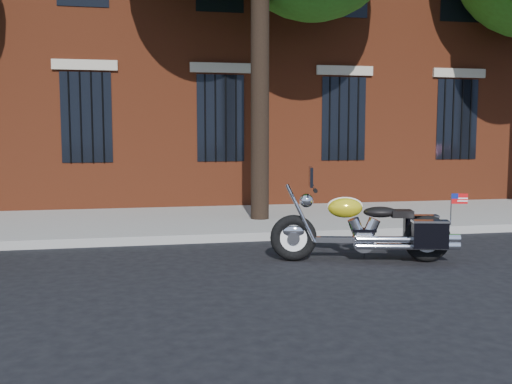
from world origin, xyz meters
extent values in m
plane|color=black|center=(0.00, 0.00, 0.00)|extent=(120.00, 120.00, 0.00)
cube|color=gray|center=(0.00, 1.38, 0.07)|extent=(40.00, 0.16, 0.15)
cube|color=gray|center=(0.00, 3.26, 0.07)|extent=(40.00, 3.60, 0.15)
cube|color=maroon|center=(0.00, 10.06, 6.00)|extent=(26.00, 10.00, 12.00)
cube|color=black|center=(0.00, 5.11, 2.20)|extent=(1.10, 0.14, 2.00)
cube|color=#B2A893|center=(0.00, 5.08, 3.35)|extent=(1.40, 0.20, 0.22)
cylinder|color=black|center=(0.00, 5.03, 2.20)|extent=(0.04, 0.04, 2.00)
cylinder|color=black|center=(0.50, 2.90, 2.50)|extent=(0.36, 0.36, 5.00)
torus|color=black|center=(0.36, -0.30, 0.34)|extent=(0.69, 0.30, 0.68)
torus|color=black|center=(2.22, -0.73, 0.34)|extent=(0.69, 0.30, 0.68)
cylinder|color=white|center=(0.36, -0.30, 0.34)|extent=(0.51, 0.17, 0.50)
cylinder|color=white|center=(2.22, -0.73, 0.34)|extent=(0.51, 0.17, 0.50)
ellipsoid|color=white|center=(0.36, -0.30, 0.44)|extent=(0.38, 0.21, 0.19)
ellipsoid|color=yellow|center=(2.22, -0.73, 0.46)|extent=(0.38, 0.22, 0.19)
cube|color=white|center=(1.29, -0.51, 0.32)|extent=(1.50, 0.44, 0.08)
cylinder|color=white|center=(1.34, -0.52, 0.30)|extent=(0.36, 0.25, 0.32)
cylinder|color=white|center=(1.79, -0.81, 0.31)|extent=(1.25, 0.37, 0.09)
ellipsoid|color=yellow|center=(1.07, -0.46, 0.79)|extent=(0.55, 0.39, 0.29)
ellipsoid|color=black|center=(1.57, -0.58, 0.73)|extent=(0.54, 0.39, 0.16)
cube|color=black|center=(2.25, -0.47, 0.45)|extent=(0.51, 0.27, 0.38)
cube|color=black|center=(2.14, -0.98, 0.45)|extent=(0.51, 0.27, 0.38)
cylinder|color=white|center=(0.63, -0.36, 1.07)|extent=(0.21, 0.77, 0.04)
sphere|color=white|center=(0.53, -0.34, 0.89)|extent=(0.24, 0.24, 0.20)
cube|color=black|center=(0.59, -0.35, 1.23)|extent=(0.13, 0.40, 0.28)
cube|color=red|center=(2.49, -1.10, 0.96)|extent=(0.22, 0.06, 0.14)
camera|label=1|loc=(-1.72, -8.18, 1.85)|focal=40.00mm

